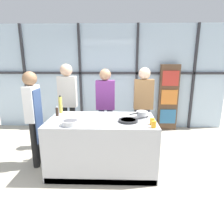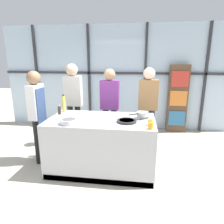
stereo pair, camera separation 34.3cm
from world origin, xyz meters
The scene contains 16 objects.
ground_plane centered at (0.00, 0.00, 0.00)m, with size 18.00×18.00×0.00m, color #BCB29E.
back_window_wall centered at (0.00, 2.32, 1.40)m, with size 6.40×0.10×2.80m.
bookshelf centered at (1.63, 2.14, 0.89)m, with size 0.50×0.19×1.78m.
demo_island centered at (0.00, 0.00, 0.46)m, with size 1.80×1.00×0.93m.
chef centered at (-1.20, 0.10, 1.01)m, with size 0.24×0.36×1.72m.
spectator_far_left centered at (-0.81, 0.97, 1.07)m, with size 0.39×0.25×1.82m.
spectator_center_left centered at (0.00, 0.97, 1.00)m, with size 0.40×0.24×1.72m.
spectator_center_right centered at (0.81, 0.97, 1.01)m, with size 0.40×0.24×1.75m.
frying_pan centered at (0.44, -0.12, 0.95)m, with size 0.52×0.38×0.04m.
saucepan centered at (0.68, 0.12, 0.99)m, with size 0.32×0.25×0.11m.
white_plate centered at (-0.37, -0.07, 0.93)m, with size 0.25×0.25×0.01m, color white.
mixing_bowl centered at (-0.46, -0.33, 0.97)m, with size 0.27×0.27×0.08m.
oil_bottle centered at (-0.80, 0.38, 1.08)m, with size 0.07×0.07×0.33m.
pepper_grinder centered at (-0.81, 0.18, 1.01)m, with size 0.05×0.05×0.18m.
juice_glass_near centered at (0.80, -0.40, 0.98)m, with size 0.07×0.07×0.10m, color orange.
juice_glass_far centered at (0.80, -0.26, 0.98)m, with size 0.07×0.07×0.10m, color orange.
Camera 2 is at (0.61, -3.19, 1.92)m, focal length 32.00 mm.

